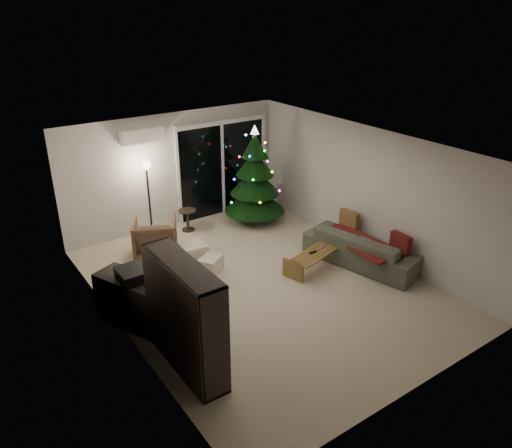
# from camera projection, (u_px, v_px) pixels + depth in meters

# --- Properties ---
(room) EXTENTS (6.50, 7.51, 2.60)m
(room) POSITION_uv_depth(u_px,v_px,m) (236.00, 201.00, 9.78)
(room) COLOR beige
(room) RESTS_ON ground
(bookshelf) EXTENTS (0.95, 1.63, 1.59)m
(bookshelf) POSITION_uv_depth(u_px,v_px,m) (171.00, 321.00, 6.50)
(bookshelf) COLOR black
(bookshelf) RESTS_ON floor
(media_cabinet) EXTENTS (0.95, 1.37, 0.80)m
(media_cabinet) POSITION_uv_depth(u_px,v_px,m) (136.00, 302.00, 7.63)
(media_cabinet) COLOR black
(media_cabinet) RESTS_ON floor
(stereo) EXTENTS (0.41, 0.48, 0.17)m
(stereo) POSITION_uv_depth(u_px,v_px,m) (132.00, 274.00, 7.43)
(stereo) COLOR black
(stereo) RESTS_ON media_cabinet
(armchair) EXTENTS (1.11, 1.12, 0.77)m
(armchair) POSITION_uv_depth(u_px,v_px,m) (155.00, 237.00, 9.74)
(armchair) COLOR brown
(armchair) RESTS_ON floor
(ottoman) EXTENTS (0.51, 0.51, 0.42)m
(ottoman) POSITION_uv_depth(u_px,v_px,m) (194.00, 254.00, 9.48)
(ottoman) COLOR beige
(ottoman) RESTS_ON floor
(cardboard_box_a) EXTENTS (0.46, 0.37, 0.30)m
(cardboard_box_a) POSITION_uv_depth(u_px,v_px,m) (191.00, 283.00, 8.62)
(cardboard_box_a) COLOR beige
(cardboard_box_a) RESTS_ON floor
(cardboard_box_b) EXTENTS (0.55, 0.52, 0.31)m
(cardboard_box_b) POSITION_uv_depth(u_px,v_px,m) (211.00, 265.00, 9.21)
(cardboard_box_b) COLOR beige
(cardboard_box_b) RESTS_ON floor
(side_table) EXTENTS (0.45, 0.45, 0.47)m
(side_table) POSITION_uv_depth(u_px,v_px,m) (188.00, 220.00, 10.86)
(side_table) COLOR black
(side_table) RESTS_ON floor
(floor_lamp) EXTENTS (0.26, 0.26, 1.63)m
(floor_lamp) POSITION_uv_depth(u_px,v_px,m) (149.00, 202.00, 10.25)
(floor_lamp) COLOR black
(floor_lamp) RESTS_ON floor
(sofa) EXTENTS (1.36, 2.36, 0.65)m
(sofa) POSITION_uv_depth(u_px,v_px,m) (363.00, 248.00, 9.45)
(sofa) COLOR #4F524B
(sofa) RESTS_ON floor
(sofa_throw) EXTENTS (0.69, 1.60, 0.05)m
(sofa_throw) POSITION_uv_depth(u_px,v_px,m) (360.00, 243.00, 9.34)
(sofa_throw) COLOR maroon
(sofa_throw) RESTS_ON sofa
(cushion_a) EXTENTS (0.16, 0.44, 0.43)m
(cushion_a) POSITION_uv_depth(u_px,v_px,m) (349.00, 221.00, 9.96)
(cushion_a) COLOR olive
(cushion_a) RESTS_ON sofa
(cushion_b) EXTENTS (0.16, 0.43, 0.43)m
(cushion_b) POSITION_uv_depth(u_px,v_px,m) (400.00, 245.00, 8.98)
(cushion_b) COLOR maroon
(cushion_b) RESTS_ON sofa
(coffee_table) EXTENTS (1.34, 0.75, 0.40)m
(coffee_table) POSITION_uv_depth(u_px,v_px,m) (318.00, 260.00, 9.27)
(coffee_table) COLOR brown
(coffee_table) RESTS_ON floor
(remote_a) EXTENTS (0.16, 0.05, 0.02)m
(remote_a) POSITION_uv_depth(u_px,v_px,m) (313.00, 252.00, 9.10)
(remote_a) COLOR black
(remote_a) RESTS_ON coffee_table
(remote_b) EXTENTS (0.15, 0.09, 0.02)m
(remote_b) POSITION_uv_depth(u_px,v_px,m) (321.00, 248.00, 9.27)
(remote_b) COLOR slate
(remote_b) RESTS_ON coffee_table
(christmas_tree) EXTENTS (1.49, 1.49, 2.20)m
(christmas_tree) POSITION_uv_depth(u_px,v_px,m) (255.00, 175.00, 10.97)
(christmas_tree) COLOR black
(christmas_tree) RESTS_ON floor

